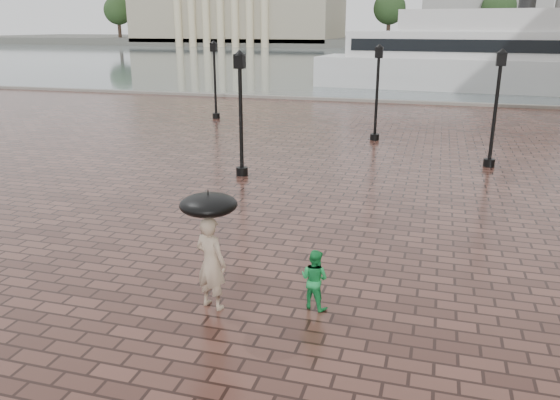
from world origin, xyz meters
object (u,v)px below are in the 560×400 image
at_px(street_lamps, 385,93).
at_px(ferry_near, 479,57).
at_px(child_pedestrian, 314,279).
at_px(adult_pedestrian, 211,263).

relative_size(street_lamps, ferry_near, 0.76).
height_order(street_lamps, child_pedestrian, street_lamps).
bearing_deg(ferry_near, adult_pedestrian, -93.47).
bearing_deg(street_lamps, ferry_near, 77.72).
xyz_separation_m(street_lamps, ferry_near, (5.48, 25.16, 0.41)).
distance_m(street_lamps, child_pedestrian, 16.78).
xyz_separation_m(adult_pedestrian, child_pedestrian, (1.95, 0.55, -0.34)).
height_order(adult_pedestrian, child_pedestrian, adult_pedestrian).
bearing_deg(adult_pedestrian, ferry_near, -81.97).
xyz_separation_m(street_lamps, adult_pedestrian, (-1.54, -17.23, -1.38)).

